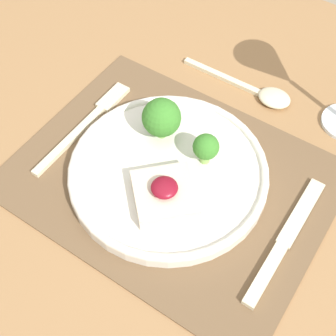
% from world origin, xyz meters
% --- Properties ---
extents(ground_plane, '(8.00, 8.00, 0.00)m').
position_xyz_m(ground_plane, '(0.00, 0.00, 0.00)').
color(ground_plane, gray).
extents(dining_table, '(1.23, 1.01, 0.75)m').
position_xyz_m(dining_table, '(0.00, 0.00, 0.65)').
color(dining_table, olive).
rests_on(dining_table, ground_plane).
extents(placemat, '(0.43, 0.33, 0.00)m').
position_xyz_m(placemat, '(0.00, 0.00, 0.75)').
color(placemat, brown).
rests_on(placemat, dining_table).
extents(dinner_plate, '(0.28, 0.28, 0.08)m').
position_xyz_m(dinner_plate, '(-0.01, 0.00, 0.77)').
color(dinner_plate, silver).
rests_on(dinner_plate, placemat).
extents(fork, '(0.02, 0.21, 0.01)m').
position_xyz_m(fork, '(-0.16, 0.02, 0.75)').
color(fork, beige).
rests_on(fork, placemat).
extents(knife, '(0.02, 0.21, 0.01)m').
position_xyz_m(knife, '(0.17, -0.01, 0.75)').
color(knife, beige).
rests_on(knife, placemat).
extents(spoon, '(0.19, 0.04, 0.02)m').
position_xyz_m(spoon, '(0.03, 0.21, 0.75)').
color(spoon, beige).
rests_on(spoon, dining_table).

